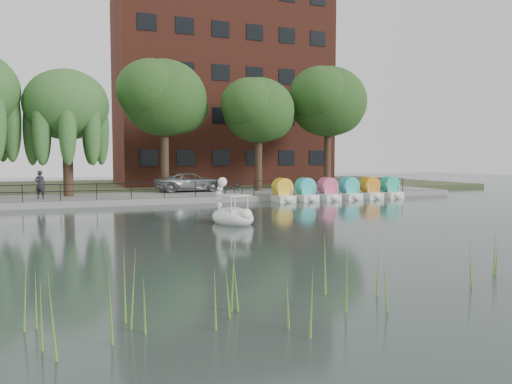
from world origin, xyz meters
TOP-DOWN VIEW (x-y plane):
  - ground_plane at (0.00, 0.00)m, footprint 120.00×120.00m
  - promenade at (0.00, 16.00)m, footprint 40.00×6.00m
  - kerb at (0.00, 13.05)m, footprint 40.00×0.25m
  - land_strip at (0.00, 30.00)m, footprint 60.00×22.00m
  - railing at (0.00, 13.25)m, footprint 32.00×0.05m
  - apartment_building at (7.00, 29.97)m, footprint 20.00×10.07m
  - willow_mid at (-7.50, 17.00)m, footprint 5.32×5.32m
  - broadleaf_center at (-1.00, 18.00)m, footprint 6.00×6.00m
  - broadleaf_right at (6.00, 17.50)m, footprint 5.40×5.40m
  - broadleaf_far at (12.50, 18.50)m, footprint 6.30×6.30m
  - minivan at (0.87, 18.21)m, footprint 3.05×5.90m
  - bicycle at (2.56, 14.05)m, footprint 1.13×1.82m
  - pedestrian at (-9.13, 15.20)m, footprint 0.84×0.70m
  - swan_boat at (-0.97, 3.17)m, footprint 2.10×2.70m
  - pedal_boat_row at (9.89, 12.31)m, footprint 9.65×1.70m

SIDE VIEW (x-z plane):
  - ground_plane at x=0.00m, z-range 0.00..0.00m
  - land_strip at x=0.00m, z-range 0.00..0.36m
  - promenade at x=0.00m, z-range 0.00..0.40m
  - kerb at x=0.00m, z-range 0.00..0.40m
  - swan_boat at x=-0.97m, z-range -0.57..1.45m
  - pedal_boat_row at x=9.89m, z-range -0.09..1.31m
  - bicycle at x=2.56m, z-range 0.40..1.40m
  - railing at x=0.00m, z-range 0.65..1.65m
  - minivan at x=0.87m, z-range 0.40..1.99m
  - pedestrian at x=-9.13m, z-range 0.40..2.38m
  - willow_mid at x=-7.50m, z-range 2.17..10.32m
  - broadleaf_right at x=6.00m, z-range 2.22..10.55m
  - broadleaf_center at x=-1.00m, z-range 2.44..11.69m
  - broadleaf_far at x=12.50m, z-range 2.54..12.25m
  - apartment_building at x=7.00m, z-range 0.36..18.36m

